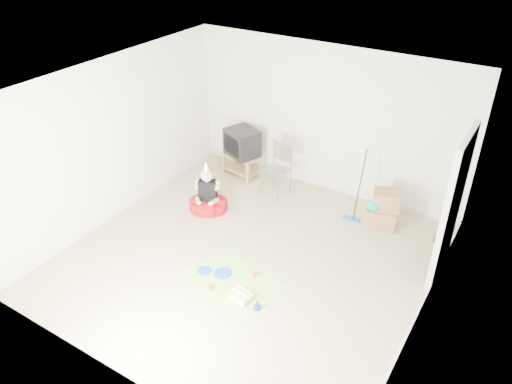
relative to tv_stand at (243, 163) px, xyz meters
The scene contains 16 objects.
ground 2.55m from the tv_stand, 55.24° to the right, with size 5.00×5.00×0.00m, color tan.
doorway_recess 4.10m from the tv_stand, 12.71° to the right, with size 0.02×0.90×2.05m, color black.
tv_stand is the anchor object (origin of this frame).
crt_tv 0.42m from the tv_stand, 116.57° to the left, with size 0.58×0.48×0.50m, color black.
folding_chair 0.93m from the tv_stand, 16.43° to the right, with size 0.48×0.47×0.95m.
cardboard_boxes 2.84m from the tv_stand, ahead, with size 0.57×0.50×0.62m.
floor_mop 2.39m from the tv_stand, ahead, with size 0.29×0.39×1.15m.
book_pile 3.79m from the tv_stand, ahead, with size 0.22×0.26×0.11m.
seated_woman 1.35m from the tv_stand, 82.28° to the right, with size 0.86×0.86×0.93m.
party_mat 3.08m from the tv_stand, 59.36° to the right, with size 1.33×0.96×0.01m, color #EC3179.
birthday_cake 3.42m from the tv_stand, 57.28° to the right, with size 0.30×0.25×0.14m.
blue_plate_near 2.92m from the tv_stand, 62.38° to the right, with size 0.25×0.25×0.01m, color blue.
blue_plate_far 2.89m from the tv_stand, 67.75° to the right, with size 0.20×0.20×0.01m, color blue.
orange_cup_near 2.98m from the tv_stand, 53.81° to the right, with size 0.07×0.07×0.08m, color orange.
orange_cup_far 3.27m from the tv_stand, 64.83° to the right, with size 0.07×0.07×0.08m, color orange.
blue_party_hat 3.61m from the tv_stand, 53.89° to the right, with size 0.11×0.11×0.16m, color #1B29C2.
Camera 1 is at (3.18, -4.87, 4.66)m, focal length 35.00 mm.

